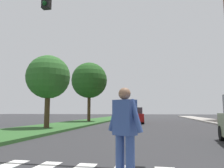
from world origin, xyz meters
name	(u,v)px	position (x,y,z in m)	size (l,w,h in m)	color
ground_plane	(149,122)	(0.00, 30.00, 0.00)	(140.00, 140.00, 0.00)	#2D2D30
median_strip	(87,122)	(-6.96, 28.00, 0.07)	(4.31, 64.00, 0.15)	#2D5B28
tree_mid	(48,77)	(-6.64, 17.67, 3.67)	(3.07, 3.07, 5.08)	#4C3823
tree_far	(89,80)	(-6.72, 27.75, 4.86)	(4.16, 4.16, 6.81)	#4C3823
traffic_light_gantry	(43,20)	(-2.89, 10.02, 4.31)	(7.76, 0.30, 6.00)	gold
pedestrian_performer	(125,130)	(0.18, 7.52, 0.93)	(0.69, 0.45, 1.69)	#334C8C
sedan_midblock	(135,116)	(-1.44, 27.33, 0.78)	(2.27, 4.71, 1.67)	maroon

